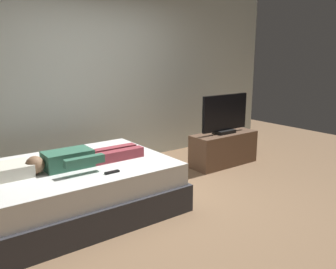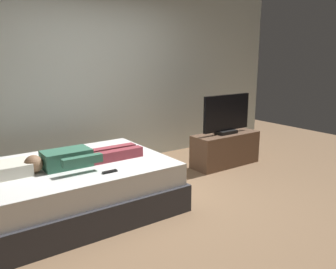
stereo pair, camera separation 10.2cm
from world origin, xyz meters
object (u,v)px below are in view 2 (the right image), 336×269
(person, at_px, (79,158))
(tv, at_px, (227,115))
(remote, at_px, (110,172))
(pillow, at_px, (3,170))
(tv_stand, at_px, (225,149))
(bed, at_px, (75,188))

(person, relative_size, tv, 1.43)
(remote, distance_m, tv, 2.41)
(pillow, distance_m, tv_stand, 3.20)
(person, xyz_separation_m, tv, (2.45, 0.31, 0.16))
(bed, bearing_deg, tv_stand, 5.02)
(bed, distance_m, person, 0.37)
(pillow, relative_size, person, 0.38)
(tv_stand, bearing_deg, pillow, -176.08)
(remote, bearing_deg, tv, 17.23)
(remote, distance_m, tv_stand, 2.42)
(bed, relative_size, person, 1.61)
(pillow, height_order, person, person)
(bed, xyz_separation_m, tv, (2.47, 0.22, 0.52))
(pillow, bearing_deg, tv_stand, 3.92)
(bed, xyz_separation_m, remote, (0.18, -0.49, 0.29))
(pillow, xyz_separation_m, tv_stand, (3.17, 0.22, -0.35))
(pillow, bearing_deg, bed, 0.00)
(person, height_order, remote, person)
(person, distance_m, tv_stand, 2.49)
(bed, distance_m, remote, 0.60)
(person, bearing_deg, pillow, 172.95)
(pillow, xyz_separation_m, person, (0.72, -0.09, 0.02))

